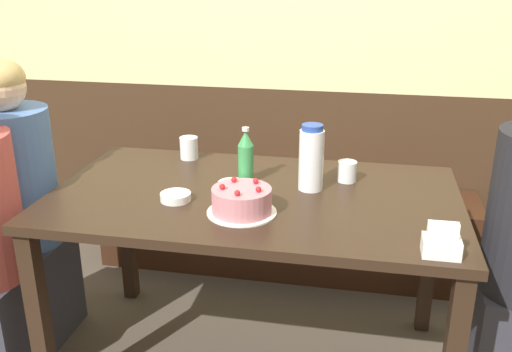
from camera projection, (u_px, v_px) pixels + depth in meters
back_wall at (294, 30)px, 2.92m from camera, size 4.80×0.04×2.50m
bench_seat at (284, 229)px, 3.08m from camera, size 1.98×0.38×0.45m
dining_table at (254, 215)px, 2.16m from camera, size 1.52×0.88×0.77m
birthday_cake at (242, 201)px, 1.94m from camera, size 0.24×0.24×0.11m
water_pitcher at (311, 158)px, 2.13m from camera, size 0.09×0.09×0.25m
soju_bottle at (246, 156)px, 2.20m from camera, size 0.06×0.06×0.22m
napkin_holder at (441, 243)px, 1.67m from camera, size 0.11×0.08×0.11m
bowl_soup_white at (232, 186)px, 2.15m from camera, size 0.10×0.10×0.03m
bowl_rice_small at (176, 197)px, 2.06m from camera, size 0.11×0.11×0.03m
glass_water_tall at (189, 148)px, 2.49m from camera, size 0.08×0.08×0.10m
glass_tumbler_short at (347, 171)px, 2.23m from camera, size 0.08×0.08×0.08m
person_pale_blue_shirt at (19, 210)px, 2.40m from camera, size 0.34×0.34×1.23m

